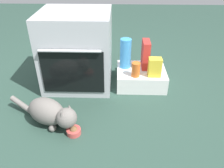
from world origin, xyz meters
TOP-DOWN VIEW (x-y plane):
  - ground at (0.00, 0.00)m, footprint 8.00×8.00m
  - oven at (-0.01, 0.42)m, footprint 0.66×0.63m
  - pantry_cabinet at (0.63, 0.41)m, footprint 0.49×0.41m
  - food_bowl at (0.06, -0.34)m, footprint 0.11×0.11m
  - cat at (-0.13, -0.24)m, footprint 0.64×0.39m
  - cereal_box at (0.67, 0.46)m, footprint 0.07×0.18m
  - sauce_jar at (0.56, 0.27)m, footprint 0.08×0.08m
  - snack_bag at (0.74, 0.29)m, footprint 0.12×0.09m
  - water_bottle at (0.47, 0.46)m, footprint 0.11×0.11m

SIDE VIEW (x-z plane):
  - ground at x=0.00m, z-range 0.00..0.00m
  - food_bowl at x=0.06m, z-range -0.01..0.06m
  - pantry_cabinet at x=0.63m, z-range 0.00..0.17m
  - cat at x=-0.13m, z-range 0.01..0.24m
  - sauce_jar at x=0.56m, z-range 0.17..0.31m
  - snack_bag at x=0.74m, z-range 0.17..0.35m
  - cereal_box at x=0.67m, z-range 0.17..0.45m
  - water_bottle at x=0.47m, z-range 0.17..0.47m
  - oven at x=-0.01m, z-range 0.00..0.73m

